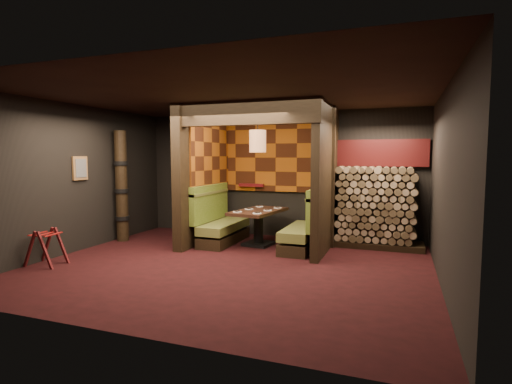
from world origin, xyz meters
The scene contains 23 objects.
floor centered at (0.00, 0.00, -0.01)m, with size 6.50×5.50×0.02m, color black.
ceiling centered at (0.00, 0.00, 2.86)m, with size 6.50×5.50×0.02m, color black.
wall_back centered at (0.00, 2.76, 1.43)m, with size 6.50×0.02×2.85m, color black.
wall_front centered at (0.00, -2.76, 1.43)m, with size 6.50×0.02×2.85m, color black.
wall_left centered at (-3.26, 0.00, 1.43)m, with size 0.02×5.50×2.85m, color black.
wall_right centered at (3.26, 0.00, 1.43)m, with size 0.02×5.50×2.85m, color black.
partition_left centered at (-1.35, 1.65, 1.43)m, with size 0.20×2.20×2.85m, color black.
partition_right centered at (1.30, 1.70, 1.43)m, with size 0.15×2.10×2.85m, color black.
header_beam centered at (-0.02, 0.70, 2.63)m, with size 2.85×0.18×0.44m, color black.
tapa_back_panel centered at (-0.02, 2.71, 1.82)m, with size 2.40×0.06×1.55m, color #91460E.
tapa_side_panel centered at (-1.23, 1.82, 1.85)m, with size 0.04×1.85×1.45m, color #91460E.
lacquer_shelf centered at (-0.60, 2.65, 1.18)m, with size 0.60×0.12×0.07m, color #5A0E12.
booth_bench_left centered at (-0.96, 1.65, 0.40)m, with size 0.68×1.60×1.14m.
booth_bench_right centered at (0.93, 1.65, 0.40)m, with size 0.68×1.60×1.14m.
dining_table centered at (-0.09, 1.69, 0.51)m, with size 0.95×1.49×0.74m.
place_settings centered at (-0.09, 1.69, 0.75)m, with size 0.75×1.19×0.03m.
pendant_lamp centered at (-0.09, 1.64, 2.15)m, with size 0.34×0.34×0.92m.
framed_picture centered at (-3.22, 0.10, 1.62)m, with size 0.05×0.36×0.46m.
luggage_rack centered at (-2.97, -0.99, 0.33)m, with size 0.65×0.49×0.66m.
totem_column centered at (-3.05, 1.10, 1.19)m, with size 0.31×0.31×2.40m.
firewood_stack centered at (2.29, 2.35, 0.82)m, with size 1.73×0.70×1.64m.
mosaic_header centered at (2.29, 2.68, 1.92)m, with size 1.83×0.10×0.56m, color maroon.
bay_front_post centered at (1.39, 1.96, 1.43)m, with size 0.08×0.08×2.85m, color black.
Camera 1 is at (2.67, -6.04, 1.85)m, focal length 28.00 mm.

